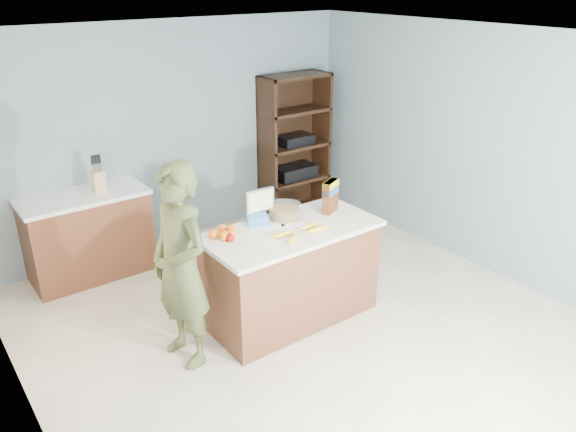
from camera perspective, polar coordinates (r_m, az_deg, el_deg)
floor at (r=5.11m, az=2.39°, el=-11.62°), size 4.50×5.00×0.02m
walls at (r=4.37m, az=2.75°, el=6.37°), size 4.52×5.02×2.51m
counter_peninsula at (r=5.09m, az=0.34°, el=-6.23°), size 1.56×0.76×0.90m
back_cabinet at (r=6.15m, az=-19.64°, el=-1.82°), size 1.24×0.62×0.90m
shelving_unit at (r=7.29m, az=0.44°, el=6.97°), size 0.90×0.40×1.80m
person at (r=4.44m, az=-10.85°, el=-5.11°), size 0.48×0.66×1.69m
knife_block at (r=5.95m, az=-18.67°, el=3.39°), size 0.12×0.10×0.31m
envelopes at (r=4.91m, az=-0.47°, el=-0.99°), size 0.43×0.22×0.00m
bananas at (r=4.75m, az=1.39°, el=-1.63°), size 0.52×0.23×0.05m
apples at (r=4.68m, az=-6.03°, el=-1.97°), size 0.09×0.16×0.07m
oranges at (r=4.72m, az=-6.49°, el=-1.71°), size 0.25×0.22×0.08m
blue_carton at (r=4.95m, az=-3.14°, el=-0.36°), size 0.21×0.18×0.08m
salad_bowl at (r=5.05m, az=-0.31°, el=0.40°), size 0.30×0.30×0.13m
tv at (r=5.00m, az=-2.89°, el=1.41°), size 0.28×0.12×0.28m
cereal_box at (r=5.15m, az=4.35°, el=2.25°), size 0.21×0.15×0.30m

